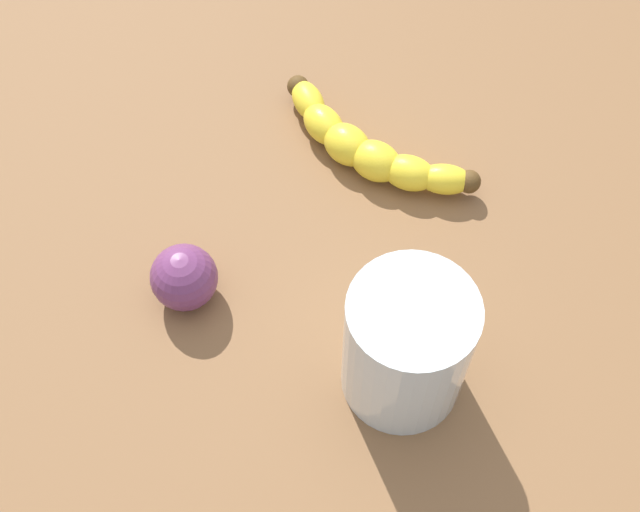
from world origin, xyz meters
The scene contains 4 objects.
wooden_tabletop centered at (0.00, 0.00, 1.50)cm, with size 120.00×120.00×3.00cm, color brown.
banana centered at (-2.98, 0.03, 4.84)cm, with size 21.21×8.17×3.68cm.
smoothie_glass centered at (14.58, -13.79, 8.85)cm, with size 9.49×9.49×11.94cm.
plum_fruit centered at (-3.18, -21.19, 5.80)cm, with size 5.61×5.61×5.61cm, color #6B3360.
Camera 1 is at (29.17, -36.56, 64.45)cm, focal length 46.33 mm.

